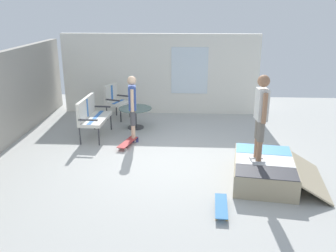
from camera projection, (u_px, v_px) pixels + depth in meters
ground_plane at (170, 163)px, 7.92m from camera, size 12.00×12.00×0.10m
house_facade at (161, 74)px, 11.15m from camera, size 0.23×6.00×2.43m
skate_ramp at (265, 170)px, 6.95m from camera, size 1.84×1.89×0.43m
patio_bench at (91, 114)px, 9.19m from camera, size 1.27×0.60×1.02m
patio_chair_near_house at (115, 98)px, 10.71m from camera, size 0.77×0.73×1.02m
patio_table at (135, 114)px, 9.92m from camera, size 0.90×0.90×0.57m
person_watching at (132, 104)px, 8.80m from camera, size 0.48×0.28×1.63m
person_skater at (261, 113)px, 6.53m from camera, size 0.48×0.26×1.64m
skateboard_by_bench at (128, 143)px, 8.73m from camera, size 0.82×0.41×0.10m
skateboard_spare at (221, 206)px, 5.96m from camera, size 0.81×0.25×0.10m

